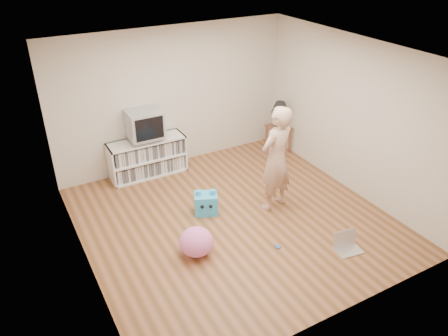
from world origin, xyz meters
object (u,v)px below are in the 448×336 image
at_px(dvd_deck, 146,138).
at_px(plush_blue, 206,203).
at_px(media_unit, 147,157).
at_px(table_lamp, 280,108).
at_px(side_table, 278,132).
at_px(plush_pink, 196,242).
at_px(laptop, 346,244).
at_px(crt_tv, 144,124).
at_px(person, 276,159).

relative_size(dvd_deck, plush_blue, 1.02).
bearing_deg(media_unit, dvd_deck, -90.00).
height_order(media_unit, dvd_deck, dvd_deck).
xyz_separation_m(dvd_deck, table_lamp, (2.65, -0.37, 0.21)).
relative_size(side_table, plush_pink, 1.15).
distance_m(dvd_deck, plush_blue, 1.76).
bearing_deg(side_table, dvd_deck, 172.05).
bearing_deg(plush_pink, plush_blue, 55.47).
relative_size(laptop, plush_blue, 0.92).
bearing_deg(crt_tv, media_unit, 90.00).
distance_m(dvd_deck, side_table, 2.70).
distance_m(side_table, laptop, 3.20).
height_order(crt_tv, plush_blue, crt_tv).
distance_m(crt_tv, side_table, 2.74).
bearing_deg(person, plush_blue, -33.67).
relative_size(media_unit, table_lamp, 2.72).
relative_size(media_unit, plush_blue, 3.17).
relative_size(plush_blue, plush_pink, 0.92).
distance_m(media_unit, plush_pink, 2.50).
height_order(table_lamp, plush_pink, table_lamp).
height_order(media_unit, table_lamp, table_lamp).
relative_size(media_unit, side_table, 2.55).
height_order(laptop, plush_pink, plush_pink).
bearing_deg(table_lamp, crt_tv, 172.13).
bearing_deg(table_lamp, person, -127.02).
bearing_deg(crt_tv, laptop, -63.34).
relative_size(media_unit, crt_tv, 2.33).
relative_size(crt_tv, plush_pink, 1.25).
bearing_deg(person, table_lamp, -141.08).
bearing_deg(crt_tv, dvd_deck, 90.00).
height_order(crt_tv, laptop, crt_tv).
distance_m(crt_tv, laptop, 3.93).
bearing_deg(media_unit, plush_pink, -94.86).
xyz_separation_m(crt_tv, side_table, (2.65, -0.37, -0.60)).
bearing_deg(plush_blue, laptop, -29.73).
distance_m(crt_tv, table_lamp, 2.68).
bearing_deg(plush_pink, laptop, -26.17).
height_order(dvd_deck, crt_tv, crt_tv).
xyz_separation_m(table_lamp, laptop, (-0.94, -3.04, -0.87)).
xyz_separation_m(laptop, plush_blue, (-1.35, 1.78, 0.11)).
height_order(side_table, plush_pink, side_table).
relative_size(media_unit, laptop, 3.45).
distance_m(person, plush_pink, 1.82).
distance_m(laptop, plush_pink, 2.15).
bearing_deg(person, crt_tv, -68.78).
xyz_separation_m(person, laptop, (0.29, -1.41, -0.81)).
height_order(crt_tv, side_table, crt_tv).
distance_m(table_lamp, person, 2.05).
bearing_deg(table_lamp, media_unit, 171.72).
relative_size(crt_tv, laptop, 1.48).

